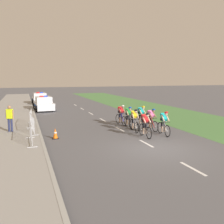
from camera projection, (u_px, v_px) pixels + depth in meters
The scene contains 19 objects.
ground_plane at pixel (156, 149), 12.64m from camera, with size 160.00×160.00×0.00m, color #56565B.
sidewalk_slab at pixel (11, 115), 23.30m from camera, with size 4.25×60.00×0.12m, color gray.
kerb_edge at pixel (34, 114), 23.97m from camera, with size 0.16×60.00×0.13m, color #9E9E99.
grass_verge at pixel (152, 109), 28.13m from camera, with size 7.00×60.00×0.01m, color #4C7F42.
lane_markings_centre at pixel (103, 120), 21.10m from camera, with size 0.14×25.60×0.01m.
cyclist_lead at pixel (145, 124), 14.95m from camera, with size 0.42×1.72×1.56m.
cyclist_second at pixel (164, 123), 15.49m from camera, with size 0.44×1.72×1.56m.
cyclist_third at pixel (134, 120), 16.53m from camera, with size 0.44×1.72×1.56m.
cyclist_fourth at pixel (151, 119), 16.81m from camera, with size 0.45×1.72×1.56m.
cyclist_fifth at pixel (129, 117), 17.87m from camera, with size 0.42×1.72×1.56m.
cyclist_sixth at pixel (141, 115), 18.38m from camera, with size 0.45×1.72×1.56m.
cyclist_seventh at pixel (121, 114), 18.89m from camera, with size 0.45×1.72×1.56m.
police_car_nearest at pixel (44, 104), 27.27m from camera, with size 2.16×4.48×1.59m.
police_car_second at pixel (40, 99), 33.45m from camera, with size 2.03×4.41×1.59m.
crowd_barrier_front at pixel (31, 133), 13.31m from camera, with size 0.54×2.32×1.07m.
crowd_barrier_middle at pixel (32, 124), 15.84m from camera, with size 0.64×2.32×1.07m.
crowd_barrier_rear at pixel (31, 118), 18.21m from camera, with size 0.66×2.32×1.07m.
traffic_cone_near at pixel (55, 134), 14.63m from camera, with size 0.36×0.36×0.64m.
spectator_closest at pixel (10, 117), 15.91m from camera, with size 0.51×0.35×1.68m.
Camera 1 is at (-6.14, -10.84, 3.58)m, focal length 40.23 mm.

